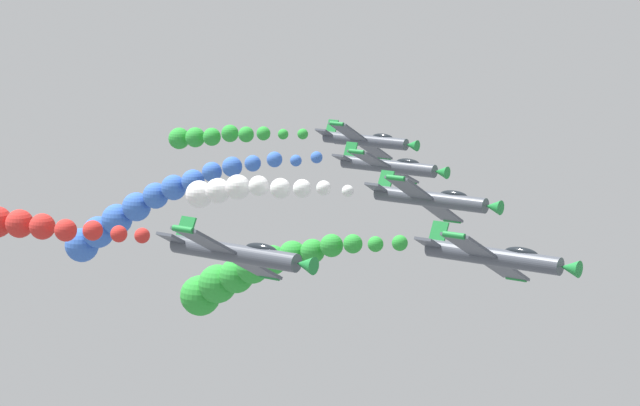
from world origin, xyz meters
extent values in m
cylinder|color=#474C56|center=(6.05, 17.03, 73.21)|extent=(1.48, 9.00, 1.48)
cone|color=#1E8438|center=(6.05, 22.13, 73.21)|extent=(1.41, 1.20, 1.41)
cube|color=#474C56|center=(6.10, 16.63, 73.13)|extent=(8.25, 1.90, 4.39)
cylinder|color=#1E8438|center=(2.01, 16.63, 71.01)|extent=(0.49, 1.40, 0.49)
cylinder|color=#1E8438|center=(10.18, 16.63, 75.24)|extent=(0.49, 1.40, 0.49)
cube|color=#474C56|center=(6.03, 13.03, 73.26)|extent=(3.46, 1.20, 1.91)
cube|color=#1E8438|center=(5.61, 12.93, 74.07)|extent=(0.86, 1.10, 1.49)
ellipsoid|color=black|center=(5.82, 18.83, 73.65)|extent=(1.03, 2.20, 0.99)
sphere|color=green|center=(5.93, 10.31, 73.21)|extent=(1.03, 1.03, 1.03)
sphere|color=green|center=(6.09, 8.58, 72.94)|extent=(1.02, 1.02, 1.02)
sphere|color=green|center=(6.12, 6.86, 72.75)|extent=(1.26, 1.26, 1.26)
sphere|color=green|center=(6.05, 5.13, 72.40)|extent=(1.54, 1.54, 1.54)
sphere|color=green|center=(5.77, 3.41, 71.74)|extent=(1.65, 1.65, 1.65)
sphere|color=green|center=(5.69, 1.69, 71.29)|extent=(1.86, 1.86, 1.86)
sphere|color=green|center=(5.60, -0.04, 70.64)|extent=(2.04, 2.04, 2.04)
sphere|color=green|center=(5.61, -1.76, 69.91)|extent=(2.29, 2.29, 2.29)
sphere|color=green|center=(5.24, -3.49, 68.99)|extent=(2.45, 2.45, 2.45)
sphere|color=green|center=(5.23, -5.21, 68.15)|extent=(2.76, 2.76, 2.76)
sphere|color=green|center=(5.08, -6.94, 67.00)|extent=(2.92, 2.92, 2.92)
cylinder|color=#474C56|center=(-5.79, 5.65, 73.72)|extent=(1.49, 9.00, 1.49)
cone|color=#1E8438|center=(-5.79, 10.75, 73.72)|extent=(1.42, 1.20, 1.42)
cube|color=#474C56|center=(-5.75, 5.25, 73.63)|extent=(8.18, 1.90, 4.53)
cylinder|color=#1E8438|center=(-9.79, 5.25, 71.45)|extent=(0.49, 1.40, 0.49)
cylinder|color=#1E8438|center=(-1.70, 5.25, 75.82)|extent=(0.49, 1.40, 0.49)
cube|color=#474C56|center=(-5.82, 1.65, 73.76)|extent=(3.43, 1.20, 1.96)
cube|color=#1E8438|center=(-6.25, 1.55, 74.57)|extent=(0.88, 1.10, 1.47)
ellipsoid|color=black|center=(-6.03, 7.45, 74.16)|extent=(1.04, 2.20, 1.00)
sphere|color=white|center=(-5.81, -1.50, 73.56)|extent=(0.91, 0.91, 0.91)
sphere|color=white|center=(-5.75, -3.66, 73.57)|extent=(1.15, 1.15, 1.15)
sphere|color=white|center=(-5.97, -5.81, 73.28)|extent=(1.44, 1.44, 1.44)
sphere|color=white|center=(-6.05, -7.97, 73.06)|extent=(1.61, 1.61, 1.61)
sphere|color=white|center=(-6.11, -10.12, 73.03)|extent=(1.61, 1.61, 1.61)
sphere|color=white|center=(-6.19, -12.27, 72.70)|extent=(2.01, 2.01, 2.01)
sphere|color=white|center=(-6.35, -14.43, 72.15)|extent=(2.05, 2.05, 2.05)
sphere|color=white|center=(-6.58, -16.58, 71.60)|extent=(2.26, 2.26, 2.26)
cylinder|color=#474C56|center=(17.45, 6.01, 74.15)|extent=(1.49, 9.00, 1.49)
cone|color=#1E8438|center=(17.45, 11.11, 74.15)|extent=(1.42, 1.20, 1.42)
cube|color=#474C56|center=(17.49, 5.61, 74.06)|extent=(8.18, 1.90, 4.53)
cylinder|color=#1E8438|center=(13.45, 5.61, 71.87)|extent=(0.49, 1.40, 0.49)
cylinder|color=#1E8438|center=(21.54, 5.61, 76.24)|extent=(0.49, 1.40, 0.49)
cube|color=#474C56|center=(17.42, 2.01, 74.19)|extent=(3.43, 1.20, 1.96)
cube|color=#1E8438|center=(16.99, 1.91, 74.99)|extent=(0.88, 1.10, 1.47)
ellipsoid|color=black|center=(17.21, 7.81, 74.58)|extent=(1.04, 2.20, 1.00)
sphere|color=red|center=(17.51, -1.14, 74.33)|extent=(0.97, 0.97, 0.97)
sphere|color=red|center=(17.28, -3.28, 74.13)|extent=(1.07, 1.07, 1.07)
sphere|color=red|center=(17.37, -5.43, 74.11)|extent=(1.30, 1.30, 1.30)
sphere|color=red|center=(17.62, -7.57, 73.90)|extent=(1.46, 1.46, 1.46)
sphere|color=red|center=(17.57, -9.72, 73.88)|extent=(1.71, 1.71, 1.71)
sphere|color=red|center=(17.54, -11.86, 73.82)|extent=(1.89, 1.89, 1.89)
cylinder|color=#474C56|center=(-18.75, -6.04, 73.25)|extent=(1.45, 9.00, 1.45)
cone|color=#1E8438|center=(-18.75, -0.94, 73.25)|extent=(1.38, 1.20, 1.38)
cube|color=#474C56|center=(-18.71, -6.44, 73.16)|extent=(8.50, 1.90, 3.86)
cylinder|color=#1E8438|center=(-22.92, -6.44, 71.31)|extent=(0.47, 1.40, 0.47)
cylinder|color=#1E8438|center=(-14.50, -6.44, 75.00)|extent=(0.47, 1.40, 0.47)
cube|color=#474C56|center=(-18.77, -10.04, 73.29)|extent=(3.55, 1.20, 1.69)
cube|color=#1E8438|center=(-19.14, -10.14, 74.13)|extent=(0.77, 1.10, 1.52)
ellipsoid|color=black|center=(-18.95, -4.24, 73.70)|extent=(1.01, 2.20, 0.96)
sphere|color=blue|center=(-18.67, -13.34, 73.36)|extent=(1.05, 1.05, 1.05)
sphere|color=blue|center=(-18.79, -15.65, 72.85)|extent=(1.04, 1.04, 1.04)
sphere|color=blue|center=(-18.74, -17.96, 72.74)|extent=(1.41, 1.41, 1.41)
sphere|color=blue|center=(-18.56, -20.27, 72.20)|extent=(1.49, 1.49, 1.49)
sphere|color=blue|center=(-18.49, -22.57, 71.68)|extent=(1.85, 1.85, 1.85)
sphere|color=blue|center=(-18.42, -24.88, 70.99)|extent=(1.85, 1.85, 1.85)
sphere|color=blue|center=(-18.46, -27.19, 69.90)|extent=(2.18, 2.18, 2.18)
sphere|color=blue|center=(-18.38, -29.50, 69.07)|extent=(2.40, 2.40, 2.40)
sphere|color=blue|center=(-18.42, -31.80, 68.04)|extent=(2.49, 2.49, 2.49)
sphere|color=blue|center=(-18.24, -34.11, 66.73)|extent=(2.78, 2.78, 2.78)
sphere|color=blue|center=(-17.95, -36.42, 65.28)|extent=(3.01, 3.01, 3.01)
sphere|color=blue|center=(-17.72, -38.73, 63.78)|extent=(3.11, 3.11, 3.11)
sphere|color=blue|center=(-17.75, -41.03, 62.18)|extent=(3.37, 3.37, 3.37)
cylinder|color=#474C56|center=(-29.52, -15.37, 73.35)|extent=(1.48, 9.00, 1.48)
cone|color=#1E8438|center=(-29.52, -10.27, 73.35)|extent=(1.41, 1.20, 1.41)
cube|color=#474C56|center=(-29.48, -15.77, 73.26)|extent=(8.26, 1.90, 4.38)
cylinder|color=#1E8438|center=(-33.56, -15.77, 71.15)|extent=(0.49, 1.40, 0.49)
cylinder|color=#1E8438|center=(-25.39, -15.77, 75.37)|extent=(0.49, 1.40, 0.49)
cube|color=#474C56|center=(-29.54, -19.37, 73.39)|extent=(3.46, 1.20, 1.90)
cube|color=#1E8438|center=(-29.97, -19.47, 74.21)|extent=(0.86, 1.10, 1.49)
ellipsoid|color=black|center=(-29.75, -13.57, 73.79)|extent=(1.03, 2.20, 0.99)
sphere|color=green|center=(-29.70, -22.69, 73.36)|extent=(1.05, 1.05, 1.05)
sphere|color=green|center=(-29.64, -25.01, 73.16)|extent=(1.04, 1.04, 1.04)
sphere|color=green|center=(-29.52, -27.33, 73.06)|extent=(1.39, 1.39, 1.39)
sphere|color=green|center=(-29.73, -29.65, 72.75)|extent=(1.58, 1.58, 1.58)
sphere|color=green|center=(-30.06, -31.97, 72.63)|extent=(1.77, 1.77, 1.77)
sphere|color=green|center=(-30.01, -34.29, 72.09)|extent=(1.85, 1.85, 1.85)
sphere|color=green|center=(-30.16, -36.62, 71.83)|extent=(2.07, 2.07, 2.07)
sphere|color=green|center=(-30.34, -38.94, 71.51)|extent=(2.25, 2.25, 2.25)
camera|label=1|loc=(81.17, 56.44, 92.74)|focal=79.71mm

